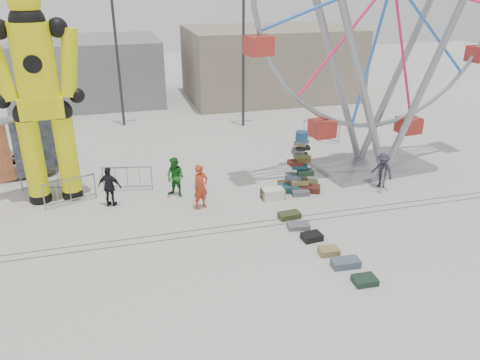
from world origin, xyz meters
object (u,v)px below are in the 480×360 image
object	(u,v)px
barricade_dummy_a	(46,179)
barricade_dummy_b	(70,191)
ferris_wheel	(390,4)
pedestrian_black	(110,187)
banner_scaffold	(9,140)
steamer_trunk	(273,194)
pedestrian_grey	(382,170)
barricade_dummy_c	(128,179)
barricade_wheel_back	(321,132)
pedestrian_red	(201,187)
parked_suv	(11,164)
crash_test_dummy	(39,92)
barricade_wheel_front	(385,173)
lamp_post_left	(118,50)
lamp_post_right	(245,50)
suitcase_tower	(299,174)

from	to	relation	value
barricade_dummy_a	barricade_dummy_b	size ratio (longest dim) A/B	1.00
ferris_wheel	pedestrian_black	size ratio (longest dim) A/B	9.11
banner_scaffold	barricade_dummy_b	distance (m)	3.11
steamer_trunk	pedestrian_grey	bearing A→B (deg)	-0.24
ferris_wheel	barricade_dummy_c	xyz separation A→B (m)	(-11.25, 0.31, -6.71)
barricade_wheel_back	pedestrian_red	size ratio (longest dim) A/B	1.12
steamer_trunk	barricade_dummy_c	size ratio (longest dim) A/B	0.46
steamer_trunk	parked_suv	xyz separation A→B (m)	(-10.60, 5.41, 0.34)
crash_test_dummy	pedestrian_grey	bearing A→B (deg)	-13.42
pedestrian_red	parked_suv	xyz separation A→B (m)	(-7.64, 5.47, -0.34)
banner_scaffold	barricade_wheel_front	world-z (taller)	banner_scaffold
banner_scaffold	pedestrian_red	xyz separation A→B (m)	(6.98, -3.02, -1.55)
lamp_post_left	barricade_dummy_a	size ratio (longest dim) A/B	4.00
crash_test_dummy	pedestrian_grey	size ratio (longest dim) A/B	5.44
banner_scaffold	barricade_dummy_c	xyz separation A→B (m)	(4.32, -0.62, -1.89)
barricade_dummy_a	barricade_wheel_back	size ratio (longest dim) A/B	1.00
barricade_dummy_b	barricade_dummy_c	bearing A→B (deg)	-2.22
lamp_post_right	barricade_wheel_front	bearing A→B (deg)	-71.53
crash_test_dummy	barricade_wheel_front	size ratio (longest dim) A/B	4.18
crash_test_dummy	lamp_post_right	bearing A→B (deg)	34.92
suitcase_tower	barricade_wheel_front	xyz separation A→B (m)	(3.77, -0.52, -0.17)
crash_test_dummy	pedestrian_red	size ratio (longest dim) A/B	4.70
lamp_post_left	barricade_dummy_b	bearing A→B (deg)	-103.69
barricade_dummy_a	pedestrian_red	distance (m)	6.77
pedestrian_black	pedestrian_grey	bearing A→B (deg)	-161.80
crash_test_dummy	barricade_wheel_back	world-z (taller)	crash_test_dummy
ferris_wheel	pedestrian_black	xyz separation A→B (m)	(-11.97, -0.96, -6.45)
lamp_post_right	pedestrian_black	distance (m)	12.74
barricade_wheel_front	steamer_trunk	bearing A→B (deg)	129.69
steamer_trunk	lamp_post_left	bearing A→B (deg)	114.66
pedestrian_black	pedestrian_grey	xyz separation A→B (m)	(11.17, -1.21, -0.04)
ferris_wheel	barricade_wheel_back	bearing A→B (deg)	93.28
pedestrian_black	steamer_trunk	bearing A→B (deg)	-165.27
crash_test_dummy	pedestrian_black	xyz separation A→B (m)	(2.12, -1.19, -3.60)
suitcase_tower	crash_test_dummy	bearing A→B (deg)	-174.29
banner_scaffold	barricade_dummy_c	size ratio (longest dim) A/B	2.21
banner_scaffold	steamer_trunk	world-z (taller)	banner_scaffold
barricade_wheel_back	crash_test_dummy	bearing A→B (deg)	-119.83
suitcase_tower	ferris_wheel	size ratio (longest dim) A/B	0.17
pedestrian_black	parked_suv	world-z (taller)	pedestrian_black
barricade_wheel_front	pedestrian_grey	xyz separation A→B (m)	(-0.29, -0.17, 0.22)
barricade_wheel_front	barricade_dummy_a	bearing A→B (deg)	116.75
barricade_dummy_b	banner_scaffold	bearing A→B (deg)	127.28
barricade_dummy_c	barricade_dummy_a	bearing A→B (deg)	177.35
suitcase_tower	pedestrian_red	size ratio (longest dim) A/B	1.45
lamp_post_right	ferris_wheel	bearing A→B (deg)	-64.51
lamp_post_left	banner_scaffold	world-z (taller)	lamp_post_left
steamer_trunk	pedestrian_red	xyz separation A→B (m)	(-2.96, -0.05, 0.68)
barricade_wheel_back	pedestrian_grey	world-z (taller)	pedestrian_grey
lamp_post_left	pedestrian_black	xyz separation A→B (m)	(-1.05, -11.17, -3.67)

